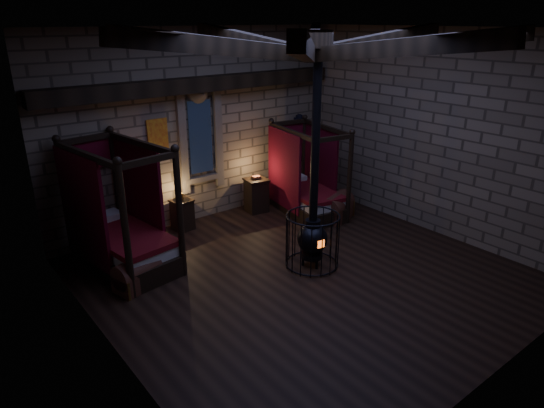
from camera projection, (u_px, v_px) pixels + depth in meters
room at (306, 59)px, 7.50m from camera, size 7.02×7.02×4.29m
bed_left at (122, 236)px, 8.95m from camera, size 1.45×2.34×2.30m
bed_right at (306, 192)px, 11.43m from camera, size 1.35×2.10×2.05m
trunk_left at (137, 275)px, 8.26m from camera, size 0.84×0.64×0.55m
trunk_right at (336, 208)px, 11.09m from camera, size 0.98×0.78×0.63m
nightstand_left at (182, 214)px, 10.53m from camera, size 0.47×0.46×0.84m
nightstand_right at (256, 195)px, 11.51m from camera, size 0.58×0.56×0.88m
stove at (312, 235)px, 8.88m from camera, size 0.99×0.99×4.05m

